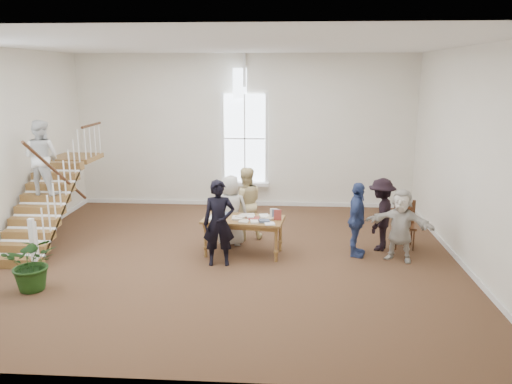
# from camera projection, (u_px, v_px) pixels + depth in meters

# --- Properties ---
(ground) EXTENTS (10.00, 10.00, 0.00)m
(ground) POSITION_uv_depth(u_px,v_px,m) (228.00, 258.00, 10.95)
(ground) COLOR #4E371E
(ground) RESTS_ON ground
(room_shell) EXTENTS (10.49, 10.00, 10.00)m
(room_shell) POSITION_uv_depth(u_px,v_px,m) (245.00, 193.00, 15.11)
(room_shell) COLOR silver
(room_shell) RESTS_ON ground
(staircase) EXTENTS (1.10, 4.10, 2.92)m
(staircase) POSITION_uv_depth(u_px,v_px,m) (45.00, 176.00, 11.57)
(staircase) COLOR brown
(staircase) RESTS_ON ground
(library_table) EXTENTS (1.85, 1.08, 0.89)m
(library_table) POSITION_uv_depth(u_px,v_px,m) (244.00, 222.00, 11.00)
(library_table) COLOR brown
(library_table) RESTS_ON ground
(police_officer) EXTENTS (0.71, 0.51, 1.82)m
(police_officer) POSITION_uv_depth(u_px,v_px,m) (219.00, 223.00, 10.36)
(police_officer) COLOR black
(police_officer) RESTS_ON ground
(elderly_woman) EXTENTS (0.85, 0.59, 1.66)m
(elderly_woman) POSITION_uv_depth(u_px,v_px,m) (231.00, 211.00, 11.59)
(elderly_woman) COLOR beige
(elderly_woman) RESTS_ON ground
(person_yellow) EXTENTS (0.99, 0.85, 1.76)m
(person_yellow) POSITION_uv_depth(u_px,v_px,m) (245.00, 203.00, 12.04)
(person_yellow) COLOR beige
(person_yellow) RESTS_ON ground
(woman_cluster_a) EXTENTS (0.64, 1.04, 1.66)m
(woman_cluster_a) POSITION_uv_depth(u_px,v_px,m) (357.00, 220.00, 10.89)
(woman_cluster_a) COLOR navy
(woman_cluster_a) RESTS_ON ground
(woman_cluster_b) EXTENTS (0.98, 1.23, 1.66)m
(woman_cluster_b) POSITION_uv_depth(u_px,v_px,m) (381.00, 214.00, 11.28)
(woman_cluster_b) COLOR black
(woman_cluster_b) RESTS_ON ground
(woman_cluster_c) EXTENTS (1.52, 1.04, 1.57)m
(woman_cluster_c) POSITION_uv_depth(u_px,v_px,m) (400.00, 225.00, 10.64)
(woman_cluster_c) COLOR beige
(woman_cluster_c) RESTS_ON ground
(floor_plant) EXTENTS (1.16, 1.07, 1.06)m
(floor_plant) POSITION_uv_depth(u_px,v_px,m) (33.00, 263.00, 9.22)
(floor_plant) COLOR #193912
(floor_plant) RESTS_ON ground
(side_chair) EXTENTS (0.52, 0.52, 1.09)m
(side_chair) POSITION_uv_depth(u_px,v_px,m) (405.00, 221.00, 11.53)
(side_chair) COLOR #3E2711
(side_chair) RESTS_ON ground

